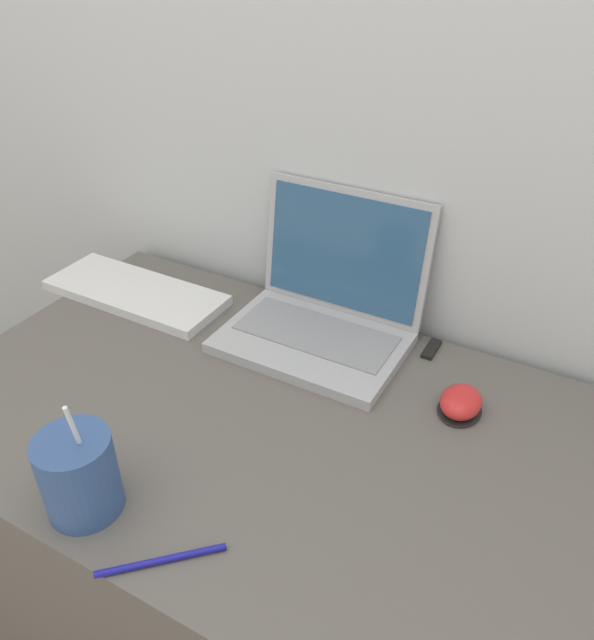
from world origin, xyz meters
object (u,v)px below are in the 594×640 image
object	(u,v)px
drink_cup	(79,474)
external_keyboard	(136,293)
usb_stick	(431,349)
pen	(161,560)
computer_mouse	(461,403)
laptop	(324,307)

from	to	relation	value
drink_cup	external_keyboard	distance (m)	0.54
drink_cup	usb_stick	xyz separation A→B (m)	(0.29, 0.56, -0.06)
external_keyboard	pen	bearing A→B (deg)	-45.96
usb_stick	pen	xyz separation A→B (m)	(-0.14, -0.58, 0.00)
computer_mouse	usb_stick	xyz separation A→B (m)	(-0.09, 0.13, -0.01)
laptop	external_keyboard	distance (m)	0.41
laptop	usb_stick	distance (m)	0.21
computer_mouse	usb_stick	size ratio (longest dim) A/B	1.44
usb_stick	drink_cup	bearing A→B (deg)	-117.18
drink_cup	usb_stick	distance (m)	0.63
drink_cup	usb_stick	world-z (taller)	drink_cup
laptop	pen	xyz separation A→B (m)	(0.05, -0.53, -0.06)
laptop	computer_mouse	world-z (taller)	laptop
pen	drink_cup	bearing A→B (deg)	172.14
drink_cup	computer_mouse	xyz separation A→B (m)	(0.38, 0.43, -0.04)
laptop	computer_mouse	xyz separation A→B (m)	(0.29, -0.09, -0.04)
laptop	external_keyboard	xyz separation A→B (m)	(-0.40, -0.07, -0.05)
computer_mouse	pen	world-z (taller)	computer_mouse
computer_mouse	usb_stick	distance (m)	0.16
drink_cup	external_keyboard	size ratio (longest dim) A/B	0.49
laptop	pen	bearing A→B (deg)	-84.58
usb_stick	laptop	bearing A→B (deg)	-166.79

